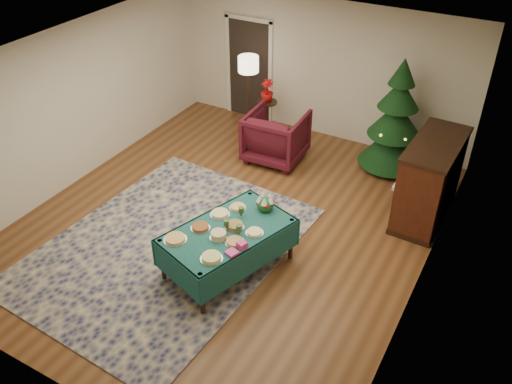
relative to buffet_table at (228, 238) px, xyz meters
The scene contains 25 objects.
room_shell 1.33m from the buffet_table, 122.05° to the left, with size 7.00×7.00×7.00m.
doorway 4.92m from the buffet_table, 116.28° to the left, with size 1.08×0.04×2.16m.
rug 1.19m from the buffet_table, behind, with size 3.20×4.20×0.02m, color #121A45.
buffet_table is the anchor object (origin of this frame).
platter_0 0.73m from the buffet_table, 133.34° to the right, with size 0.32×0.32×0.04m.
platter_1 0.65m from the buffet_table, 77.15° to the right, with size 0.29×0.29×0.06m.
platter_2 0.40m from the buffet_table, 155.62° to the right, with size 0.27×0.27×0.05m.
platter_3 0.27m from the buffet_table, 93.26° to the right, with size 0.24×0.24×0.09m.
platter_4 0.33m from the buffet_table, 38.88° to the right, with size 0.27×0.27×0.04m.
platter_5 0.39m from the buffet_table, 138.81° to the left, with size 0.28×0.28×0.05m.
platter_6 0.20m from the buffet_table, 57.10° to the left, with size 0.27×0.27×0.07m.
platter_7 0.41m from the buffet_table, 17.65° to the left, with size 0.25×0.25×0.04m.
platter_8 0.54m from the buffet_table, 104.77° to the left, with size 0.25×0.25×0.04m.
goblet_0 0.41m from the buffet_table, 87.12° to the left, with size 0.07×0.07×0.16m.
goblet_1 0.30m from the buffet_table, ahead, with size 0.07×0.07×0.16m.
goblet_2 0.23m from the buffet_table, 145.42° to the right, with size 0.07×0.07×0.16m.
napkin_stack 0.53m from the buffet_table, 51.82° to the right, with size 0.14×0.14×0.04m, color #DC3D97.
gift_box 0.47m from the buffet_table, 32.13° to the right, with size 0.11×0.11×0.09m, color #E23E84.
centerpiece 0.75m from the buffet_table, 70.65° to the left, with size 0.25×0.25×0.29m.
armchair 3.15m from the buffet_table, 105.22° to the left, with size 1.02×0.95×1.05m, color #460F1A.
floor_lamp 4.14m from the buffet_table, 115.72° to the left, with size 0.40×0.40×1.63m.
side_table 4.08m from the buffet_table, 110.63° to the left, with size 0.41×0.41×0.73m.
potted_plant 4.09m from the buffet_table, 110.63° to the left, with size 0.25×0.45×0.25m, color #A00B0B.
christmas_tree 3.99m from the buffet_table, 73.38° to the left, with size 1.50×1.50×2.10m.
piano 3.34m from the buffet_table, 51.41° to the left, with size 0.79×1.59×1.35m.
Camera 1 is at (3.73, -5.77, 5.30)m, focal length 38.00 mm.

